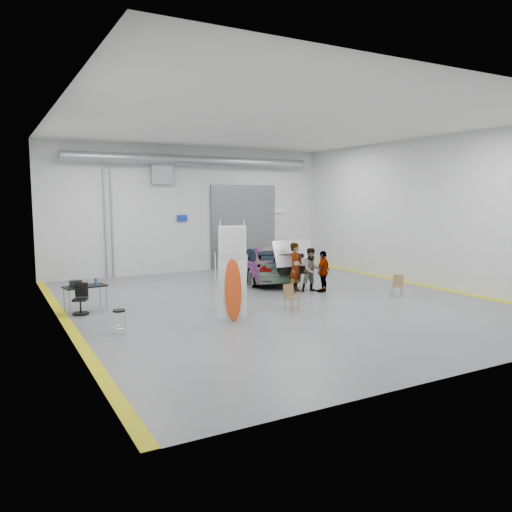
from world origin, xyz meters
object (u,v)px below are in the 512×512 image
person_b (312,270)px  surfboard_display (234,280)px  office_chair (80,301)px  folding_chair_near (291,302)px  folding_chair_far (397,290)px  person_c (323,271)px  work_table (83,286)px  sedan_car (263,264)px  person_a (296,267)px  shop_stool (119,323)px

person_b → surfboard_display: size_ratio=0.57×
office_chair → surfboard_display: bearing=-14.9°
folding_chair_near → folding_chair_far: bearing=-3.6°
person_c → work_table: (-8.60, 1.06, 0.01)m
sedan_car → person_b: size_ratio=3.04×
person_c → office_chair: (-8.76, 0.66, -0.38)m
person_b → person_c: (0.34, -0.28, -0.05)m
folding_chair_near → office_chair: size_ratio=0.86×
surfboard_display → folding_chair_near: 2.47m
person_c → office_chair: 8.79m
sedan_car → person_a: bearing=98.6°
shop_stool → person_c: bearing=15.7°
folding_chair_near → shop_stool: bearing=-179.7°
person_b → person_c: bearing=-31.7°
person_a → sedan_car: bearing=59.9°
sedan_car → shop_stool: (-7.51, -5.70, -0.40)m
person_c → folding_chair_far: person_c is taller
shop_stool → surfboard_display: bearing=-1.4°
person_a → surfboard_display: size_ratio=0.64×
person_b → office_chair: bearing=-174.8°
office_chair → shop_stool: bearing=-56.7°
work_table → office_chair: 0.58m
surfboard_display → shop_stool: bearing=-168.6°
shop_stool → work_table: (-0.35, 3.38, 0.46)m
person_b → folding_chair_far: person_b is taller
person_a → work_table: person_a is taller
work_table → folding_chair_near: bearing=-27.1°
surfboard_display → folding_chair_far: size_ratio=3.84×
person_b → work_table: 8.30m
person_b → folding_chair_near: bearing=-128.4°
surfboard_display → folding_chair_far: bearing=16.2°
sedan_car → folding_chair_near: bearing=82.0°
shop_stool → person_b: bearing=18.2°
sedan_car → work_table: sedan_car is taller
person_a → person_b: bearing=-49.3°
sedan_car → office_chair: bearing=30.7°
shop_stool → person_a: bearing=21.1°
sedan_car → person_a: person_a is taller
surfboard_display → work_table: size_ratio=2.18×
folding_chair_far → office_chair: bearing=-139.5°
person_c → work_table: person_c is taller
person_b → person_a: bearing=165.2°
person_c → work_table: size_ratio=1.16×
folding_chair_near → work_table: size_ratio=0.60×
person_a → office_chair: (-7.85, 0.14, -0.53)m
folding_chair_near → shop_stool: 5.58m
folding_chair_far → office_chair: size_ratio=0.82×
person_a → folding_chair_near: (-1.77, -2.49, -0.69)m
work_table → surfboard_display: bearing=-43.3°
person_c → surfboard_display: (-4.93, -2.40, 0.41)m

